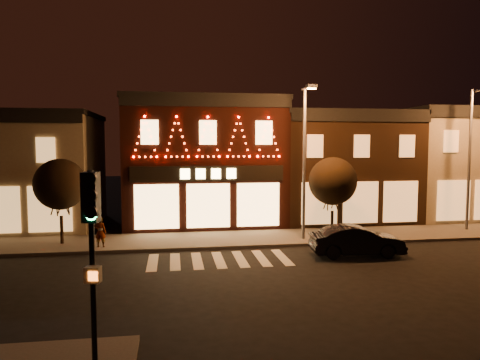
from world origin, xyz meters
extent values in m
plane|color=black|center=(0.00, 0.00, 0.00)|extent=(120.00, 120.00, 0.00)
cube|color=#47423D|center=(2.00, 8.00, 0.07)|extent=(44.00, 4.00, 0.15)
cube|color=black|center=(0.00, 14.00, 4.00)|extent=(10.00, 8.00, 8.00)
cube|color=black|center=(0.00, 14.00, 8.15)|extent=(10.20, 8.20, 0.30)
cube|color=black|center=(0.00, 9.95, 7.75)|extent=(10.00, 0.25, 0.50)
cube|color=black|center=(0.00, 9.90, 3.60)|extent=(9.00, 0.15, 0.90)
cube|color=#FFD87F|center=(0.00, 9.80, 3.60)|extent=(3.40, 0.08, 0.60)
cube|color=#301E11|center=(9.50, 14.00, 3.60)|extent=(9.00, 8.00, 7.20)
cube|color=black|center=(9.50, 14.00, 7.35)|extent=(9.20, 8.20, 0.30)
cube|color=black|center=(9.50, 9.95, 6.95)|extent=(9.00, 0.25, 0.50)
cube|color=#7F735A|center=(18.50, 14.00, 3.75)|extent=(9.00, 8.00, 7.50)
cube|color=black|center=(18.50, 14.00, 7.65)|extent=(9.20, 8.20, 0.30)
cylinder|color=black|center=(-3.80, -6.13, 2.46)|extent=(0.12, 0.12, 4.61)
cube|color=black|center=(-3.76, -6.35, 4.21)|extent=(0.37, 0.36, 1.05)
cylinder|color=#19FF72|center=(-3.72, -6.51, 3.86)|extent=(0.23, 0.10, 0.22)
cube|color=beige|center=(-3.76, -6.33, 2.56)|extent=(0.36, 0.28, 0.34)
cylinder|color=#59595E|center=(4.99, 7.20, 4.25)|extent=(0.16, 0.16, 8.20)
cylinder|color=#59595E|center=(4.91, 6.38, 8.25)|extent=(0.26, 1.64, 0.10)
cube|color=#59595E|center=(4.83, 5.56, 8.19)|extent=(0.54, 0.34, 0.18)
cube|color=orange|center=(4.83, 5.56, 8.08)|extent=(0.41, 0.24, 0.05)
cylinder|color=#59595E|center=(15.62, 8.28, 4.36)|extent=(0.17, 0.17, 8.42)
cylinder|color=black|center=(-7.82, 7.97, 0.87)|extent=(0.17, 0.17, 1.45)
sphere|color=black|center=(-7.82, 7.97, 3.25)|extent=(2.65, 2.65, 2.65)
cylinder|color=black|center=(6.72, 7.44, 0.88)|extent=(0.16, 0.16, 1.46)
sphere|color=black|center=(6.72, 7.44, 3.27)|extent=(2.67, 2.67, 2.67)
imported|color=black|center=(6.59, 3.78, 0.72)|extent=(4.48, 1.85, 1.44)
imported|color=gray|center=(-5.69, 6.82, 0.92)|extent=(0.61, 0.45, 1.53)
camera|label=1|loc=(-2.06, -15.85, 5.32)|focal=33.01mm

